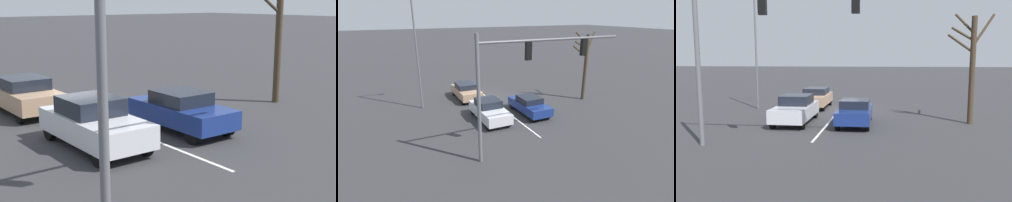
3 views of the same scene
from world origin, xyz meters
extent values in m
plane|color=#333335|center=(0.00, 0.00, 0.00)|extent=(240.00, 240.00, 0.00)
cube|color=silver|center=(0.00, 1.75, 0.01)|extent=(0.12, 15.50, 0.01)
cube|color=navy|center=(-1.55, 5.33, 0.65)|extent=(1.80, 4.23, 0.65)
cube|color=black|center=(-1.55, 5.31, 1.20)|extent=(1.58, 1.85, 0.46)
cube|color=red|center=(-2.18, 3.25, 0.81)|extent=(0.24, 0.06, 0.12)
cube|color=red|center=(-0.92, 3.25, 0.81)|extent=(0.24, 0.06, 0.12)
cylinder|color=black|center=(-2.32, 6.88, 0.32)|extent=(0.22, 0.64, 0.64)
cylinder|color=black|center=(-0.78, 6.88, 0.32)|extent=(0.22, 0.64, 0.64)
cylinder|color=black|center=(-2.32, 3.78, 0.32)|extent=(0.22, 0.64, 0.64)
cylinder|color=black|center=(-0.78, 3.78, 0.32)|extent=(0.22, 0.64, 0.64)
cube|color=silver|center=(1.90, 5.23, 0.68)|extent=(1.86, 4.42, 0.73)
cube|color=black|center=(1.90, 4.96, 1.32)|extent=(1.64, 1.87, 0.55)
cube|color=red|center=(1.25, 3.06, 0.86)|extent=(0.24, 0.06, 0.12)
cube|color=red|center=(2.55, 3.06, 0.86)|extent=(0.24, 0.06, 0.12)
cylinder|color=black|center=(1.10, 6.88, 0.31)|extent=(0.22, 0.62, 0.62)
cylinder|color=black|center=(2.70, 6.88, 0.31)|extent=(0.22, 0.62, 0.62)
cylinder|color=black|center=(1.10, 3.58, 0.31)|extent=(0.22, 0.62, 0.62)
cylinder|color=black|center=(2.70, 3.58, 0.31)|extent=(0.22, 0.62, 0.62)
cube|color=tan|center=(1.91, -0.61, 0.67)|extent=(1.87, 4.18, 0.70)
cube|color=black|center=(1.91, -0.74, 1.26)|extent=(1.65, 2.02, 0.48)
cube|color=red|center=(1.25, -2.66, 0.85)|extent=(0.24, 0.06, 0.12)
cylinder|color=black|center=(1.10, 0.91, 0.32)|extent=(0.22, 0.64, 0.64)
cylinder|color=black|center=(2.72, 0.91, 0.32)|extent=(0.22, 0.64, 0.64)
cylinder|color=black|center=(1.10, -2.13, 0.32)|extent=(0.22, 0.64, 0.64)
cylinder|color=slate|center=(4.57, 10.50, 3.47)|extent=(0.20, 0.20, 6.93)
cylinder|color=#423323|center=(-8.03, 4.28, 3.01)|extent=(0.31, 0.31, 6.02)
cylinder|color=#423323|center=(-7.37, 4.13, 4.54)|extent=(1.44, 0.44, 1.11)
camera|label=1|loc=(8.79, 17.94, 4.57)|focal=50.00mm
camera|label=2|loc=(8.79, 22.57, 7.84)|focal=28.00mm
camera|label=3|loc=(-3.13, 23.37, 3.72)|focal=35.00mm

